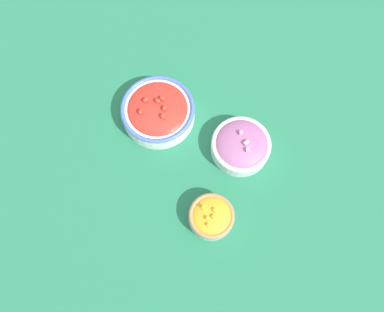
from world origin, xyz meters
name	(u,v)px	position (x,y,z in m)	size (l,w,h in m)	color
ground_plane	(192,160)	(0.00, 0.00, 0.00)	(3.00, 3.00, 0.00)	#23704C
bowl_red_onion	(241,145)	(-0.06, -0.12, 0.03)	(0.16, 0.16, 0.07)	silver
bowl_cherry_tomatoes	(158,111)	(0.16, -0.01, 0.03)	(0.20, 0.20, 0.07)	white
bowl_squash	(211,216)	(-0.15, 0.06, 0.03)	(0.11, 0.11, 0.06)	#B2C1CC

